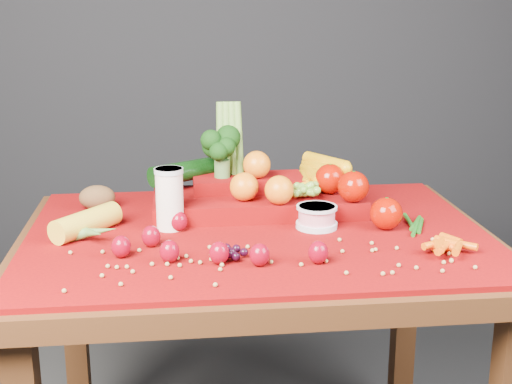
{
  "coord_description": "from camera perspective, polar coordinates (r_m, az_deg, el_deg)",
  "views": [
    {
      "loc": [
        -0.18,
        -1.56,
        1.29
      ],
      "look_at": [
        0.0,
        0.02,
        0.85
      ],
      "focal_mm": 50.0,
      "sensor_mm": 36.0,
      "label": 1
    }
  ],
  "objects": [
    {
      "name": "strawberry_scatter",
      "position": [
        1.5,
        -4.41,
        -4.12
      ],
      "size": [
        0.44,
        0.28,
        0.05
      ],
      "color": "maroon",
      "rests_on": "red_cloth"
    },
    {
      "name": "milk_glass",
      "position": [
        1.66,
        -6.93,
        -0.36
      ],
      "size": [
        0.07,
        0.07,
        0.15
      ],
      "rotation": [
        0.0,
        0.0,
        0.29
      ],
      "color": "white",
      "rests_on": "red_cloth"
    },
    {
      "name": "green_bean_pile",
      "position": [
        1.72,
        12.56,
        -2.56
      ],
      "size": [
        0.14,
        0.12,
        0.01
      ],
      "primitive_type": null,
      "color": "#195914",
      "rests_on": "red_cloth"
    },
    {
      "name": "soybean_scatter",
      "position": [
        1.46,
        0.97,
        -5.45
      ],
      "size": [
        0.84,
        0.24,
        0.01
      ],
      "primitive_type": null,
      "color": "tan",
      "rests_on": "red_cloth"
    },
    {
      "name": "potato",
      "position": [
        1.85,
        -12.59,
        -0.43
      ],
      "size": [
        0.09,
        0.07,
        0.06
      ],
      "primitive_type": "ellipsoid",
      "color": "brown",
      "rests_on": "red_cloth"
    },
    {
      "name": "corn_ear",
      "position": [
        1.63,
        -13.34,
        -2.94
      ],
      "size": [
        0.25,
        0.26,
        0.06
      ],
      "rotation": [
        0.0,
        0.0,
        0.9
      ],
      "color": "yellow",
      "rests_on": "red_cloth"
    },
    {
      "name": "yogurt_bowl",
      "position": [
        1.67,
        4.88,
        -1.93
      ],
      "size": [
        0.1,
        0.1,
        0.05
      ],
      "rotation": [
        0.0,
        0.0,
        0.2
      ],
      "color": "silver",
      "rests_on": "red_cloth"
    },
    {
      "name": "table",
      "position": [
        1.69,
        0.08,
        -6.56
      ],
      "size": [
        1.1,
        0.8,
        0.75
      ],
      "color": "#3E210E",
      "rests_on": "ground"
    },
    {
      "name": "red_cloth",
      "position": [
        1.65,
        0.08,
        -3.32
      ],
      "size": [
        1.05,
        0.75,
        0.01
      ],
      "primitive_type": "cube",
      "color": "#7C0604",
      "rests_on": "table"
    },
    {
      "name": "dark_grape_cluster",
      "position": [
        1.48,
        -1.84,
        -4.88
      ],
      "size": [
        0.06,
        0.05,
        0.03
      ],
      "primitive_type": null,
      "color": "black",
      "rests_on": "red_cloth"
    },
    {
      "name": "baby_carrot_pile",
      "position": [
        1.57,
        14.92,
        -4.05
      ],
      "size": [
        0.18,
        0.18,
        0.03
      ],
      "primitive_type": null,
      "color": "#DE5407",
      "rests_on": "red_cloth"
    },
    {
      "name": "produce_mound",
      "position": [
        1.79,
        0.82,
        0.29
      ],
      "size": [
        0.59,
        0.39,
        0.27
      ],
      "color": "#7C0604",
      "rests_on": "red_cloth"
    }
  ]
}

